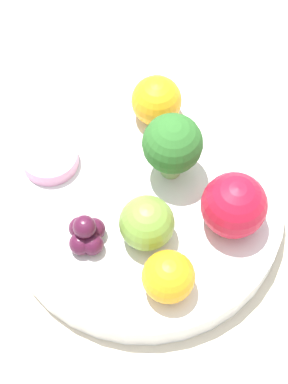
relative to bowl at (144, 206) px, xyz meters
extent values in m
plane|color=gray|center=(0.00, 0.00, -0.03)|extent=(6.00, 6.00, 0.00)
cube|color=beige|center=(0.00, 0.00, -0.02)|extent=(1.20, 1.20, 0.02)
cylinder|color=white|center=(0.00, 0.00, 0.00)|extent=(0.25, 0.25, 0.03)
cylinder|color=#8CB76B|center=(0.04, 0.00, 0.03)|extent=(0.02, 0.02, 0.03)
sphere|color=#2D6B28|center=(0.04, 0.00, 0.06)|extent=(0.05, 0.05, 0.05)
sphere|color=olive|center=(-0.03, -0.03, 0.04)|extent=(0.05, 0.05, 0.05)
sphere|color=#B7142D|center=(0.03, -0.07, 0.04)|extent=(0.06, 0.06, 0.06)
sphere|color=orange|center=(0.08, 0.05, 0.04)|extent=(0.05, 0.05, 0.05)
sphere|color=orange|center=(-0.05, -0.07, 0.04)|extent=(0.04, 0.04, 0.04)
sphere|color=#47142D|center=(-0.06, 0.01, 0.02)|extent=(0.02, 0.02, 0.02)
sphere|color=#47142D|center=(-0.06, 0.02, 0.02)|extent=(0.02, 0.02, 0.02)
sphere|color=#47142D|center=(-0.07, 0.01, 0.02)|extent=(0.02, 0.02, 0.02)
sphere|color=#47142D|center=(-0.07, 0.00, 0.02)|extent=(0.02, 0.02, 0.02)
sphere|color=#47142D|center=(-0.06, 0.01, 0.04)|extent=(0.02, 0.02, 0.02)
cylinder|color=#EA9EC6|center=(-0.03, 0.09, 0.02)|extent=(0.05, 0.05, 0.02)
camera|label=1|loc=(-0.22, -0.19, 0.52)|focal=60.00mm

